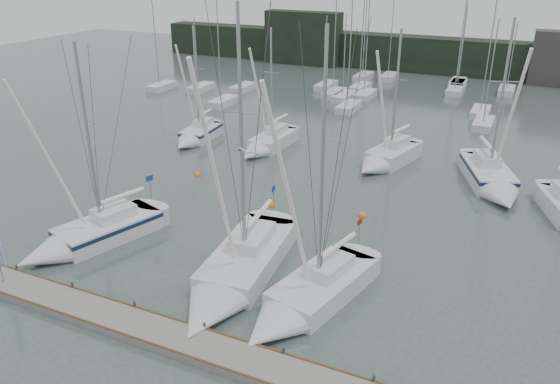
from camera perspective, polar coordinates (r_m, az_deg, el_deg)
The scene contains 16 objects.
ground at distance 29.99m, azimuth -6.94°, elevation -9.28°, with size 160.00×160.00×0.00m, color #445250.
dock at distance 26.59m, azimuth -12.74°, elevation -14.11°, with size 24.00×2.00×0.40m, color slate.
far_treeline at distance 85.36m, azimuth 15.80°, elevation 13.61°, with size 90.00×4.00×5.00m, color black.
far_building_left at distance 88.71m, azimuth 2.43°, elevation 15.78°, with size 12.00×3.00×8.00m, color black.
mast_forest at distance 68.69m, azimuth 11.56°, elevation 9.98°, with size 59.46×27.55×14.54m.
sailboat_near_left at distance 34.79m, azimuth -19.87°, elevation -4.58°, with size 5.47×9.29×12.95m.
sailboat_near_center at distance 29.00m, azimuth -5.14°, elevation -9.15°, with size 4.42×11.95×15.42m.
sailboat_near_right at distance 27.26m, azimuth 2.21°, elevation -11.49°, with size 4.90×9.66×14.57m.
sailboat_mid_a at distance 51.65m, azimuth -8.83°, elevation 5.77°, with size 2.84×6.76×11.19m.
sailboat_mid_b at distance 48.79m, azimuth -1.51°, elevation 4.95°, with size 2.89×7.99×11.33m.
sailboat_mid_c at distance 45.89m, azimuth 10.85°, elevation 3.37°, with size 4.45×7.96×11.78m.
sailboat_mid_d at distance 43.49m, azimuth 21.36°, elevation 1.01°, with size 5.86×9.53×13.18m.
buoy_a at distance 38.18m, azimuth -0.79°, elevation -1.46°, with size 0.50×0.50×0.50m, color orange.
buoy_b at distance 37.14m, azimuth 8.60°, elevation -2.51°, with size 0.57×0.57×0.57m, color orange.
buoy_c at distance 43.96m, azimuth -8.59°, elevation 1.76°, with size 0.61×0.61×0.61m, color orange.
seagull at distance 24.07m, azimuth -3.35°, elevation 4.25°, with size 1.02×0.48×0.20m.
Camera 1 is at (13.77, -21.11, 16.26)m, focal length 35.00 mm.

